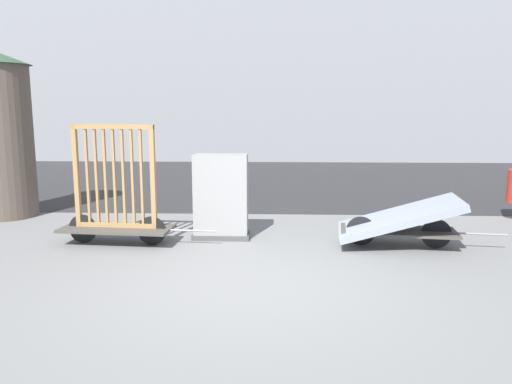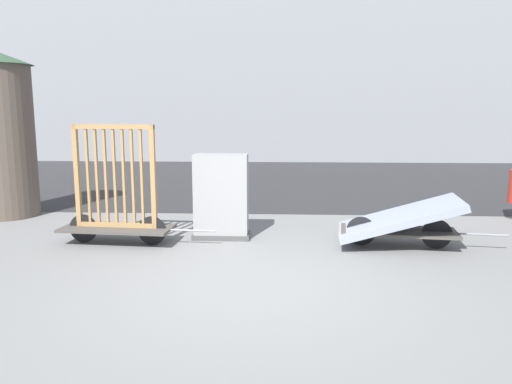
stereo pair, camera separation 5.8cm
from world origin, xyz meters
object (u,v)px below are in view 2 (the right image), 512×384
at_px(utility_cabinet, 221,199).
at_px(advertising_column, 3,134).
at_px(bike_cart_with_mattress, 399,221).
at_px(bike_cart_with_bedframe, 117,206).

bearing_deg(utility_cabinet, advertising_column, 161.08).
relative_size(bike_cart_with_mattress, advertising_column, 0.80).
height_order(bike_cart_with_bedframe, advertising_column, advertising_column).
xyz_separation_m(bike_cart_with_mattress, advertising_column, (-7.05, 1.90, 1.18)).
distance_m(bike_cart_with_bedframe, advertising_column, 3.50).
relative_size(bike_cart_with_bedframe, bike_cart_with_mattress, 0.97).
height_order(bike_cart_with_mattress, utility_cabinet, utility_cabinet).
bearing_deg(utility_cabinet, bike_cart_with_mattress, -8.81).
bearing_deg(bike_cart_with_bedframe, advertising_column, 150.23).
relative_size(bike_cart_with_bedframe, utility_cabinet, 1.79).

